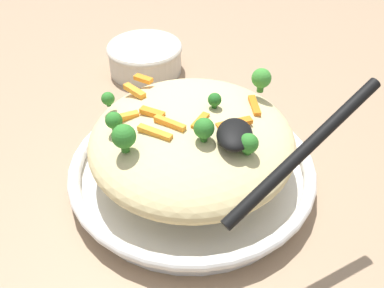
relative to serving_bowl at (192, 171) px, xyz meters
The scene contains 21 objects.
ground_plane 0.02m from the serving_bowl, ahead, with size 2.40×2.40×0.00m, color #9E7F60.
serving_bowl is the anchor object (origin of this frame).
pasta_mound 0.05m from the serving_bowl, ahead, with size 0.26×0.25×0.08m, color #DBC689.
carrot_piece_0 0.10m from the serving_bowl, 81.23° to the left, with size 0.04×0.01×0.01m, color orange.
carrot_piece_1 0.09m from the serving_bowl, 47.02° to the left, with size 0.03×0.01×0.01m, color orange.
carrot_piece_2 0.10m from the serving_bowl, 48.78° to the right, with size 0.04×0.01×0.01m, color orange.
carrot_piece_3 0.10m from the serving_bowl, 86.46° to the right, with size 0.03×0.01×0.01m, color orange.
carrot_piece_4 0.12m from the serving_bowl, 117.29° to the left, with size 0.04×0.01×0.01m, color orange.
carrot_piece_5 0.12m from the serving_bowl, 86.22° to the right, with size 0.03×0.01×0.01m, color orange.
carrot_piece_6 0.10m from the serving_bowl, 46.54° to the right, with size 0.04×0.01×0.01m, color orange.
carrot_piece_7 0.13m from the serving_bowl, 122.19° to the right, with size 0.04×0.01×0.01m, color orange.
carrot_piece_8 0.14m from the serving_bowl, 137.25° to the right, with size 0.03×0.01×0.01m, color orange.
broccoli_floret_0 0.13m from the serving_bowl, 72.04° to the right, with size 0.02×0.02×0.02m.
broccoli_floret_1 0.14m from the serving_bowl, 100.47° to the right, with size 0.02×0.02×0.02m.
broccoli_floret_2 0.13m from the serving_bowl, 52.84° to the left, with size 0.02×0.02×0.03m.
broccoli_floret_3 0.15m from the serving_bowl, 132.96° to the left, with size 0.03×0.03×0.03m.
broccoli_floret_4 0.11m from the serving_bowl, 23.80° to the left, with size 0.02×0.02×0.03m.
broccoli_floret_5 0.10m from the serving_bowl, 130.79° to the left, with size 0.02×0.02×0.02m.
broccoli_floret_6 0.14m from the serving_bowl, 46.57° to the right, with size 0.03×0.03×0.03m.
serving_spoon 0.15m from the serving_bowl, 50.10° to the left, with size 0.16×0.16×0.09m.
companion_bowl 0.30m from the serving_bowl, 156.89° to the right, with size 0.13×0.13×0.05m.
Camera 1 is at (0.42, 0.05, 0.42)m, focal length 41.66 mm.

